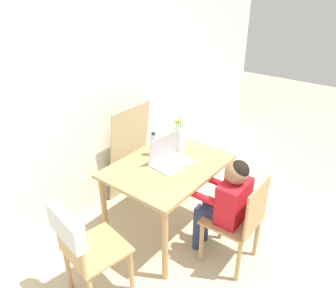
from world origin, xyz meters
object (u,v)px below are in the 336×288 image
at_px(laptop, 169,156).
at_px(water_bottle, 154,145).
at_px(chair_occupied, 239,221).
at_px(person_seated, 228,197).
at_px(chair_spare, 79,241).
at_px(flower_vase, 179,138).

bearing_deg(laptop, water_bottle, 91.30).
xyz_separation_m(chair_occupied, person_seated, (-0.00, 0.12, 0.18)).
distance_m(chair_spare, person_seated, 1.17).
bearing_deg(water_bottle, laptop, -94.36).
height_order(chair_spare, water_bottle, water_bottle).
distance_m(flower_vase, water_bottle, 0.26).
xyz_separation_m(chair_spare, person_seated, (1.01, -0.58, 0.05)).
bearing_deg(laptop, chair_occupied, -84.50).
height_order(person_seated, water_bottle, person_seated).
bearing_deg(flower_vase, water_bottle, 154.20).
height_order(flower_vase, water_bottle, flower_vase).
bearing_deg(chair_occupied, chair_spare, -35.54).
distance_m(chair_spare, flower_vase, 1.29).
relative_size(chair_spare, laptop, 2.25).
xyz_separation_m(flower_vase, water_bottle, (-0.23, 0.11, -0.01)).
distance_m(person_seated, water_bottle, 0.81).
bearing_deg(person_seated, chair_occupied, 90.00).
distance_m(chair_spare, laptop, 1.03).
distance_m(laptop, flower_vase, 0.27).
relative_size(laptop, water_bottle, 1.63).
relative_size(chair_spare, person_seated, 0.87).
height_order(chair_spare, laptop, laptop).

